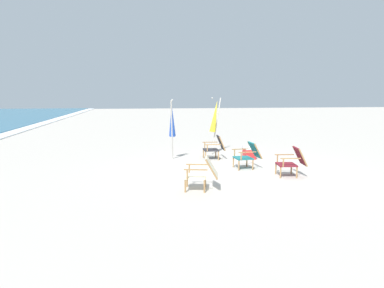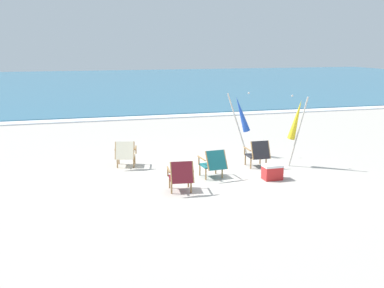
# 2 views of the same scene
# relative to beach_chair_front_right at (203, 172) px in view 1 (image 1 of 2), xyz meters

# --- Properties ---
(ground_plane) EXTENTS (80.00, 80.00, 0.00)m
(ground_plane) POSITION_rel_beach_chair_front_right_xyz_m (2.09, -1.41, -0.42)
(ground_plane) COLOR #B2AAA0
(beach_chair_front_right) EXTENTS (0.72, 0.87, 0.78)m
(beach_chair_front_right) POSITION_rel_beach_chair_front_right_xyz_m (0.00, 0.00, 0.00)
(beach_chair_front_right) COLOR beige
(beach_chair_front_right) RESTS_ON ground
(beach_chair_mid_center) EXTENTS (0.64, 0.80, 0.79)m
(beach_chair_mid_center) POSITION_rel_beach_chair_front_right_xyz_m (2.08, -1.73, 0.00)
(beach_chair_mid_center) COLOR #196066
(beach_chair_mid_center) RESTS_ON ground
(beach_chair_front_left) EXTENTS (0.65, 0.80, 0.79)m
(beach_chair_front_left) POSITION_rel_beach_chair_front_right_xyz_m (0.98, -2.61, 0.00)
(beach_chair_front_left) COLOR maroon
(beach_chair_front_left) RESTS_ON ground
(beach_chair_back_left) EXTENTS (0.61, 0.72, 0.81)m
(beach_chair_back_left) POSITION_rel_beach_chair_front_right_xyz_m (3.64, -1.06, 0.01)
(beach_chair_back_left) COLOR #28282D
(beach_chair_back_left) RESTS_ON ground
(umbrella_furled_blue) EXTENTS (0.77, 0.29, 2.03)m
(umbrella_furled_blue) POSITION_rel_beach_chair_front_right_xyz_m (3.69, 0.40, 0.90)
(umbrella_furled_blue) COLOR #B7B2A8
(umbrella_furled_blue) RESTS_ON ground
(umbrella_furled_yellow) EXTENTS (0.46, 0.54, 2.08)m
(umbrella_furled_yellow) POSITION_rel_beach_chair_front_right_xyz_m (4.70, -1.25, 0.94)
(umbrella_furled_yellow) COLOR #B7B2A8
(umbrella_furled_yellow) RESTS_ON ground
(cooler_box) EXTENTS (0.49, 0.35, 0.40)m
(cooler_box) POSITION_rel_beach_chair_front_right_xyz_m (3.54, -2.22, -0.22)
(cooler_box) COLOR red
(cooler_box) RESTS_ON ground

